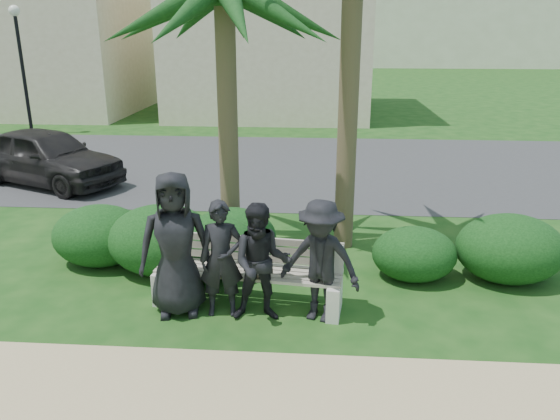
% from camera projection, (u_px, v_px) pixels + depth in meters
% --- Properties ---
extents(ground, '(160.00, 160.00, 0.00)m').
position_uv_depth(ground, '(232.00, 309.00, 7.31)').
color(ground, '#123D11').
rests_on(ground, ground).
extents(footpath, '(30.00, 1.60, 0.01)m').
position_uv_depth(footpath, '(204.00, 394.00, 5.60)').
color(footpath, tan).
rests_on(footpath, ground).
extents(asphalt_street, '(160.00, 8.00, 0.01)m').
position_uv_depth(asphalt_street, '(277.00, 166.00, 14.87)').
color(asphalt_street, '#2D2D30').
rests_on(asphalt_street, ground).
extents(stucco_bldg_left, '(10.40, 8.40, 7.30)m').
position_uv_depth(stucco_bldg_left, '(23.00, 26.00, 23.98)').
color(stucco_bldg_left, beige).
rests_on(stucco_bldg_left, ground).
extents(stucco_bldg_right, '(8.40, 8.40, 7.30)m').
position_uv_depth(stucco_bldg_right, '(272.00, 25.00, 23.23)').
color(stucco_bldg_right, beige).
rests_on(stucco_bldg_right, ground).
extents(street_lamp, '(0.36, 0.36, 4.29)m').
position_uv_depth(street_lamp, '(20.00, 47.00, 18.33)').
color(street_lamp, black).
rests_on(street_lamp, ground).
extents(park_bench, '(2.57, 0.86, 0.88)m').
position_uv_depth(park_bench, '(248.00, 277.00, 7.32)').
color(park_bench, gray).
rests_on(park_bench, ground).
extents(man_a, '(1.03, 0.78, 1.91)m').
position_uv_depth(man_a, '(175.00, 245.00, 6.95)').
color(man_a, black).
rests_on(man_a, ground).
extents(man_b, '(0.60, 0.43, 1.55)m').
position_uv_depth(man_b, '(222.00, 259.00, 6.96)').
color(man_b, black).
rests_on(man_b, ground).
extents(man_c, '(0.79, 0.63, 1.56)m').
position_uv_depth(man_c, '(261.00, 263.00, 6.83)').
color(man_c, black).
rests_on(man_c, ground).
extents(man_d, '(1.17, 0.90, 1.61)m').
position_uv_depth(man_d, '(320.00, 261.00, 6.82)').
color(man_d, black).
rests_on(man_d, ground).
extents(hedge_a, '(1.49, 1.23, 0.97)m').
position_uv_depth(hedge_a, '(100.00, 234.00, 8.62)').
color(hedge_a, black).
rests_on(hedge_a, ground).
extents(hedge_b, '(1.65, 1.36, 1.08)m').
position_uv_depth(hedge_b, '(162.00, 238.00, 8.31)').
color(hedge_b, black).
rests_on(hedge_b, ground).
extents(hedge_c, '(1.43, 1.18, 0.94)m').
position_uv_depth(hedge_c, '(211.00, 244.00, 8.25)').
color(hedge_c, black).
rests_on(hedge_c, ground).
extents(hedge_d, '(1.40, 1.16, 0.91)m').
position_uv_depth(hedge_d, '(233.00, 235.00, 8.65)').
color(hedge_d, black).
rests_on(hedge_d, ground).
extents(hedge_e, '(1.25, 1.03, 0.82)m').
position_uv_depth(hedge_e, '(414.00, 252.00, 8.10)').
color(hedge_e, black).
rests_on(hedge_e, ground).
extents(hedge_f, '(1.57, 1.30, 1.02)m').
position_uv_depth(hedge_f, '(510.00, 247.00, 8.04)').
color(hedge_f, black).
rests_on(hedge_f, ground).
extents(car_a, '(4.27, 3.05, 1.35)m').
position_uv_depth(car_a, '(47.00, 157.00, 12.94)').
color(car_a, black).
rests_on(car_a, ground).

